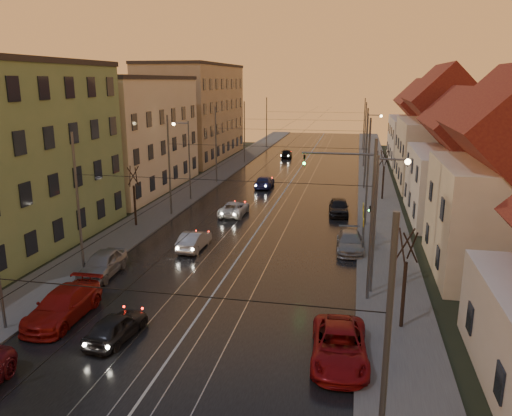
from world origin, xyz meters
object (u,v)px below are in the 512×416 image
Objects in this scene: street_lamp_1 at (381,212)px; traffic_light_mast at (360,187)px; street_lamp_2 at (186,153)px; driving_car_4 at (286,153)px; parked_right_0 at (339,346)px; street_lamp_3 at (370,139)px; parked_left_3 at (102,264)px; parked_right_1 at (350,242)px; driving_car_0 at (116,327)px; parked_left_2 at (63,305)px; parked_right_2 at (339,207)px; driving_car_1 at (194,240)px; driving_car_3 at (264,182)px; driving_car_2 at (234,208)px.

traffic_light_mast is (-1.11, 8.00, -0.29)m from street_lamp_1.
street_lamp_2 is 1.11× the size of traffic_light_mast.
parked_right_0 reaches higher than driving_car_4.
street_lamp_3 is 1.76× the size of parked_left_3.
parked_right_1 is at bearing 24.04° from parked_left_3.
traffic_light_mast is at bearing 99.08° from driving_car_4.
driving_car_0 is 0.72× the size of parked_left_2.
parked_right_1 is 10.00m from parked_right_2.
street_lamp_3 reaches higher than driving_car_1.
driving_car_4 is at bearing -89.12° from driving_car_1.
street_lamp_1 is 18.00m from parked_right_2.
parked_right_1 is (10.01, -20.25, -0.00)m from driving_car_3.
driving_car_0 is 0.84× the size of parked_left_3.
traffic_light_mast is at bearing 97.91° from street_lamp_1.
street_lamp_1 is 1.74× the size of driving_car_3.
parked_left_3 reaches higher than driving_car_0.
driving_car_4 reaches higher than driving_car_3.
street_lamp_1 is 1.54× the size of parked_right_0.
driving_car_1 is at bearing 126.75° from parked_right_0.
parked_right_2 reaches higher than driving_car_4.
driving_car_1 is (-12.71, -30.52, -4.21)m from street_lamp_3.
traffic_light_mast is 1.57× the size of driving_car_3.
street_lamp_2 is at bearing 166.19° from parked_right_2.
driving_car_1 is at bearing 52.78° from parked_left_3.
driving_car_3 is (6.56, 7.60, -4.22)m from street_lamp_2.
driving_car_3 is 0.88× the size of parked_right_0.
driving_car_4 is (0.33, 45.01, 0.04)m from driving_car_1.
street_lamp_2 is 1.54× the size of parked_right_0.
parked_left_2 is at bearing -122.41° from parked_right_2.
parked_right_1 is (10.50, -7.87, 0.03)m from driving_car_2.
parked_right_1 is at bearing -37.34° from street_lamp_2.
parked_left_3 is 22.57m from parked_right_2.
driving_car_2 is 1.00× the size of parked_left_3.
parked_right_2 is (-1.21, 9.93, 0.07)m from parked_right_1.
parked_right_2 reaches higher than parked_right_0.
parked_right_1 is 1.05× the size of parked_right_2.
street_lamp_2 is 16.15m from parked_right_2.
driving_car_1 is at bearing 75.02° from parked_left_2.
street_lamp_1 is 17.21m from parked_left_3.
parked_left_2 is (-15.75, -42.37, -4.11)m from street_lamp_3.
parked_right_0 is (16.43, -27.53, -4.16)m from street_lamp_2.
traffic_light_mast is 12.50m from driving_car_1.
parked_right_0 is 1.20× the size of parked_right_2.
street_lamp_1 is at bearing 98.01° from driving_car_4.
street_lamp_2 is 2.09× the size of driving_car_0.
parked_left_3 is (-15.59, -8.53, -3.82)m from traffic_light_mast.
street_lamp_1 reaches higher than driving_car_3.
parked_right_0 is at bearing 115.18° from driving_car_2.
driving_car_2 is (0.03, 22.95, -0.02)m from driving_car_0.
street_lamp_3 is at bearing -111.30° from driving_car_1.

